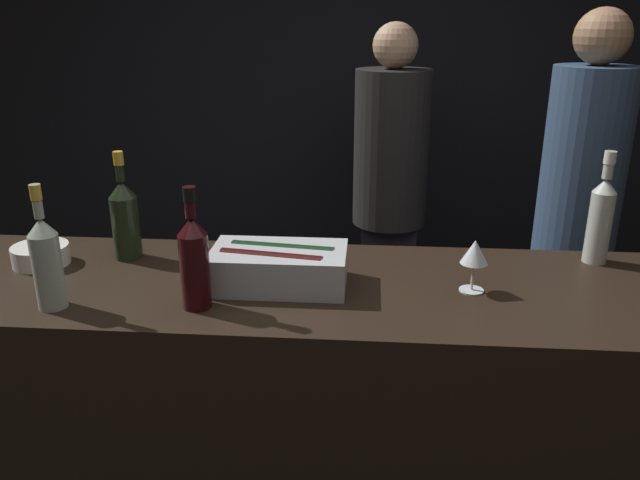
% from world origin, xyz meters
% --- Properties ---
extents(wall_back_chalkboard, '(6.40, 0.06, 2.80)m').
position_xyz_m(wall_back_chalkboard, '(0.00, 2.40, 1.40)').
color(wall_back_chalkboard, black).
rests_on(wall_back_chalkboard, ground_plane).
extents(bar_counter, '(2.58, 0.65, 1.08)m').
position_xyz_m(bar_counter, '(0.00, 0.33, 0.54)').
color(bar_counter, black).
rests_on(bar_counter, ground_plane).
extents(ice_bin_with_bottles, '(0.38, 0.22, 0.11)m').
position_xyz_m(ice_bin_with_bottles, '(-0.11, 0.31, 1.13)').
color(ice_bin_with_bottles, '#B7BABF').
rests_on(ice_bin_with_bottles, bar_counter).
extents(bowl_white, '(0.17, 0.17, 0.06)m').
position_xyz_m(bowl_white, '(-0.87, 0.40, 1.11)').
color(bowl_white, silver).
rests_on(bowl_white, bar_counter).
extents(wine_glass, '(0.08, 0.08, 0.15)m').
position_xyz_m(wine_glass, '(0.43, 0.31, 1.19)').
color(wine_glass, silver).
rests_on(wine_glass, bar_counter).
extents(champagne_bottle, '(0.09, 0.09, 0.34)m').
position_xyz_m(champagne_bottle, '(-0.62, 0.48, 1.21)').
color(champagne_bottle, black).
rests_on(champagne_bottle, bar_counter).
extents(white_wine_bottle, '(0.07, 0.07, 0.35)m').
position_xyz_m(white_wine_bottle, '(0.84, 0.56, 1.22)').
color(white_wine_bottle, '#B2B7AD').
rests_on(white_wine_bottle, bar_counter).
extents(rose_wine_bottle, '(0.07, 0.07, 0.33)m').
position_xyz_m(rose_wine_bottle, '(-0.69, 0.12, 1.21)').
color(rose_wine_bottle, '#9EA899').
rests_on(rose_wine_bottle, bar_counter).
extents(red_wine_bottle_black_foil, '(0.08, 0.08, 0.33)m').
position_xyz_m(red_wine_bottle_black_foil, '(-0.31, 0.15, 1.21)').
color(red_wine_bottle_black_foil, black).
rests_on(red_wine_bottle_black_foil, bar_counter).
extents(person_in_hoodie, '(0.32, 0.32, 1.83)m').
position_xyz_m(person_in_hoodie, '(0.99, 1.21, 1.04)').
color(person_in_hoodie, black).
rests_on(person_in_hoodie, ground_plane).
extents(person_blond_tee, '(0.36, 0.36, 1.77)m').
position_xyz_m(person_blond_tee, '(0.24, 1.70, 0.99)').
color(person_blond_tee, black).
rests_on(person_blond_tee, ground_plane).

